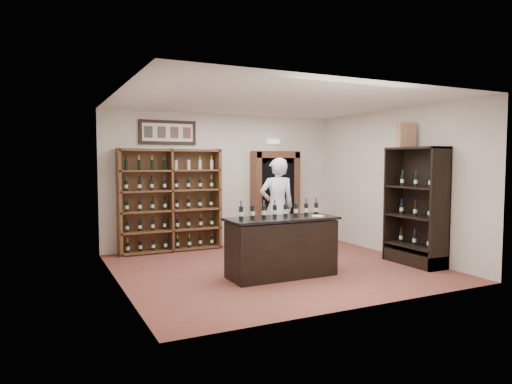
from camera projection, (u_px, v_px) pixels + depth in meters
floor at (275, 267)px, 8.32m from camera, size 5.50×5.50×0.00m
ceiling at (276, 101)px, 8.11m from camera, size 5.50×5.50×0.00m
wall_back at (224, 180)px, 10.45m from camera, size 5.50×0.04×3.00m
wall_left at (118, 190)px, 7.01m from camera, size 0.04×5.00×3.00m
wall_right at (392, 182)px, 9.41m from camera, size 0.04×5.00×3.00m
wine_shelf at (170, 200)px, 9.77m from camera, size 2.20×0.38×2.20m
framed_picture at (168, 132)px, 9.79m from camera, size 1.25×0.04×0.52m
arched_doorway at (275, 195)px, 10.87m from camera, size 1.17×0.35×2.17m
emergency_light at (273, 142)px, 10.86m from camera, size 0.30×0.10×0.10m
tasting_counter at (282, 247)px, 7.66m from camera, size 1.88×0.78×1.00m
counter_bottle_0 at (241, 213)px, 7.35m from camera, size 0.07×0.07×0.30m
counter_bottle_1 at (253, 212)px, 7.44m from camera, size 0.07×0.07×0.30m
counter_bottle_2 at (264, 212)px, 7.53m from camera, size 0.07×0.07×0.30m
counter_bottle_3 at (275, 211)px, 7.62m from camera, size 0.07×0.07×0.30m
counter_bottle_4 at (285, 210)px, 7.71m from camera, size 0.07×0.07×0.30m
counter_bottle_5 at (296, 210)px, 7.80m from camera, size 0.07×0.07×0.30m
counter_bottle_6 at (306, 209)px, 7.89m from camera, size 0.07×0.07×0.30m
counter_bottle_7 at (316, 209)px, 7.98m from camera, size 0.07×0.07×0.30m
side_cabinet at (416, 224)px, 8.56m from camera, size 0.48×1.20×2.20m
shopkeeper at (277, 207)px, 9.37m from camera, size 0.80×0.60×2.00m
plate at (318, 216)px, 7.72m from camera, size 0.22×0.22×0.02m
wine_crate at (406, 135)px, 8.69m from camera, size 0.36×0.20×0.47m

